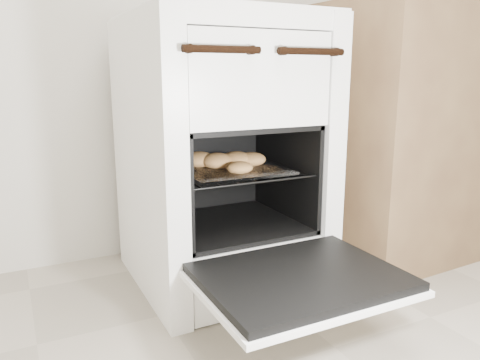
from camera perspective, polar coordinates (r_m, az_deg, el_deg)
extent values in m
cube|color=white|center=(1.49, -2.49, 3.14)|extent=(0.54, 0.58, 0.83)
cylinder|color=black|center=(1.14, -2.16, 15.64)|extent=(0.20, 0.02, 0.02)
cylinder|color=black|center=(1.27, 8.71, 15.24)|extent=(0.20, 0.02, 0.02)
cube|color=black|center=(1.16, 7.34, -11.63)|extent=(0.47, 0.36, 0.02)
cube|color=white|center=(1.17, 7.31, -12.35)|extent=(0.49, 0.38, 0.01)
cylinder|color=black|center=(1.37, -8.69, 0.42)|extent=(0.01, 0.38, 0.01)
cylinder|color=black|center=(1.53, 5.33, 1.84)|extent=(0.01, 0.38, 0.01)
cylinder|color=black|center=(1.28, 2.17, -0.30)|extent=(0.39, 0.01, 0.01)
cylinder|color=black|center=(1.60, -4.06, 2.36)|extent=(0.39, 0.01, 0.01)
cylinder|color=black|center=(1.38, -7.44, 0.55)|extent=(0.01, 0.36, 0.01)
cylinder|color=black|center=(1.40, -5.33, 0.77)|extent=(0.01, 0.36, 0.01)
cylinder|color=black|center=(1.42, -3.28, 0.98)|extent=(0.01, 0.36, 0.01)
cylinder|color=black|center=(1.44, -1.29, 1.18)|extent=(0.01, 0.36, 0.01)
cylinder|color=black|center=(1.46, 0.64, 1.37)|extent=(0.01, 0.36, 0.01)
cylinder|color=black|center=(1.49, 2.50, 1.56)|extent=(0.01, 0.36, 0.01)
cylinder|color=black|center=(1.51, 4.31, 1.74)|extent=(0.01, 0.36, 0.01)
cube|color=white|center=(1.42, -0.98, 1.26)|extent=(0.31, 0.27, 0.01)
ellipsoid|color=tan|center=(1.45, -0.46, 2.57)|extent=(0.11, 0.11, 0.05)
ellipsoid|color=tan|center=(1.44, -5.04, 2.52)|extent=(0.14, 0.14, 0.05)
ellipsoid|color=tan|center=(1.46, 1.42, 2.55)|extent=(0.13, 0.13, 0.04)
ellipsoid|color=tan|center=(1.42, -2.82, 2.37)|extent=(0.13, 0.13, 0.05)
ellipsoid|color=tan|center=(1.35, -0.05, 1.54)|extent=(0.11, 0.11, 0.03)
cube|color=brown|center=(1.98, 20.75, 5.76)|extent=(0.93, 0.65, 0.90)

